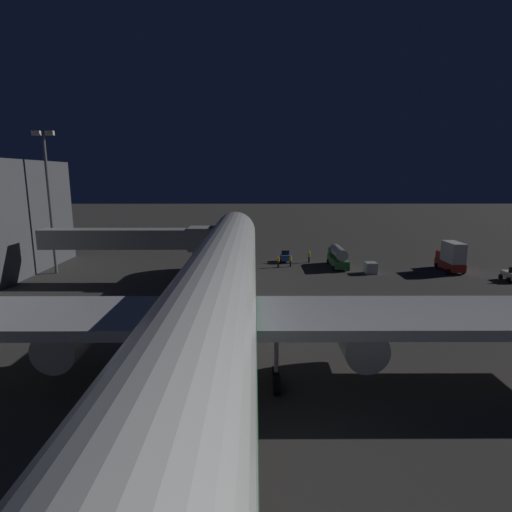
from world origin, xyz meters
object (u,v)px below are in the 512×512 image
baggage_tug_spare (511,275)px  traffic_cone_nose_starboard (222,264)px  baggage_tug_lead (285,257)px  fuel_tanker (338,256)px  airliner_at_gate (214,296)px  traffic_cone_nose_port (251,264)px  jet_bridge (140,239)px  baggage_container_near_belt (371,268)px  ground_crew_walking_aft (291,260)px  apron_floodlight_mast (49,194)px  cargo_truck_aft (451,257)px  ground_crew_near_nose_gear (309,256)px  ground_crew_under_port_wing (278,261)px

baggage_tug_spare → traffic_cone_nose_starboard: size_ratio=4.58×
baggage_tug_lead → fuel_tanker: bearing=155.6°
airliner_at_gate → traffic_cone_nose_port: (-2.20, -34.25, -5.21)m
airliner_at_gate → jet_bridge: airliner_at_gate is taller
traffic_cone_nose_port → baggage_container_near_belt: bearing=163.5°
fuel_tanker → ground_crew_walking_aft: (7.19, -0.08, -0.69)m
baggage_tug_lead → ground_crew_walking_aft: baggage_tug_lead is taller
airliner_at_gate → traffic_cone_nose_port: airliner_at_gate is taller
apron_floodlight_mast → traffic_cone_nose_port: (-27.70, -4.78, -10.97)m
cargo_truck_aft → baggage_tug_lead: bearing=-15.4°
ground_crew_near_nose_gear → ground_crew_under_port_wing: ground_crew_near_nose_gear is taller
fuel_tanker → ground_crew_near_nose_gear: fuel_tanker is taller
airliner_at_gate → cargo_truck_aft: airliner_at_gate is taller
airliner_at_gate → baggage_tug_spare: (-36.70, -24.80, -4.71)m
baggage_container_near_belt → traffic_cone_nose_starboard: baggage_container_near_belt is taller
jet_bridge → ground_crew_walking_aft: (-20.40, -8.28, -4.64)m
baggage_tug_lead → airliner_at_gate: bearing=78.2°
baggage_tug_spare → ground_crew_near_nose_gear: baggage_tug_spare is taller
fuel_tanker → baggage_tug_spare: fuel_tanker is taller
jet_bridge → baggage_container_near_belt: (-31.45, -3.93, -4.80)m
baggage_tug_spare → traffic_cone_nose_starboard: baggage_tug_spare is taller
jet_bridge → ground_crew_near_nose_gear: (-23.63, -11.25, -4.56)m
cargo_truck_aft → ground_crew_near_nose_gear: cargo_truck_aft is taller
ground_crew_under_port_wing → traffic_cone_nose_port: (4.22, -1.17, -0.70)m
ground_crew_under_port_wing → jet_bridge: bearing=23.0°
baggage_tug_lead → traffic_cone_nose_port: bearing=25.9°
apron_floodlight_mast → jet_bridge: bearing=162.5°
ground_crew_near_nose_gear → ground_crew_under_port_wing: (5.12, 3.40, -0.06)m
cargo_truck_aft → ground_crew_near_nose_gear: 20.73m
fuel_tanker → traffic_cone_nose_starboard: (17.69, -0.82, -1.37)m
baggage_container_near_belt → ground_crew_walking_aft: size_ratio=0.98×
baggage_tug_spare → traffic_cone_nose_starboard: (38.90, -9.45, -0.51)m
baggage_tug_lead → ground_crew_near_nose_gear: size_ratio=1.36×
jet_bridge → traffic_cone_nose_port: bearing=-147.8°
ground_crew_near_nose_gear → traffic_cone_nose_starboard: size_ratio=3.42×
ground_crew_under_port_wing → traffic_cone_nose_starboard: ground_crew_under_port_wing is taller
cargo_truck_aft → ground_crew_under_port_wing: bearing=-6.0°
traffic_cone_nose_port → ground_crew_near_nose_gear: bearing=-166.6°
jet_bridge → ground_crew_under_port_wing: bearing=-157.0°
fuel_tanker → baggage_container_near_belt: fuel_tanker is taller
baggage_tug_lead → baggage_container_near_belt: 13.97m
baggage_container_near_belt → ground_crew_under_port_wing: ground_crew_under_port_wing is taller
apron_floodlight_mast → baggage_container_near_belt: bearing=179.6°
baggage_tug_spare → cargo_truck_aft: bearing=-46.4°
baggage_tug_lead → ground_crew_near_nose_gear: baggage_tug_lead is taller
baggage_tug_spare → ground_crew_under_port_wing: bearing=-15.3°
jet_bridge → baggage_tug_spare: jet_bridge is taller
fuel_tanker → traffic_cone_nose_port: (13.29, -0.82, -1.37)m
cargo_truck_aft → traffic_cone_nose_port: bearing=-7.4°
baggage_tug_lead → traffic_cone_nose_starboard: baggage_tug_lead is taller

